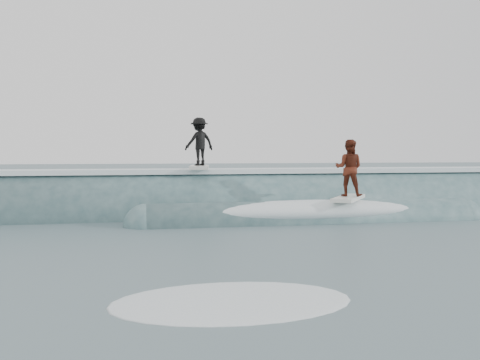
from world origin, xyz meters
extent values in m
plane|color=#40575E|center=(0.00, 0.00, 0.00)|extent=(160.00, 160.00, 0.00)
cylinder|color=#3A5C62|center=(0.00, 6.99, 0.00)|extent=(20.87, 2.51, 2.51)
cylinder|color=#3A5C62|center=(1.80, 4.79, 0.00)|extent=(9.00, 1.17, 1.17)
sphere|color=#3A5C62|center=(-2.70, 4.79, 0.00)|extent=(1.17, 1.17, 1.17)
sphere|color=#3A5C62|center=(6.30, 4.79, 0.00)|extent=(1.17, 1.17, 1.17)
cube|color=white|center=(0.00, 6.99, 1.33)|extent=(18.00, 1.30, 0.14)
ellipsoid|color=white|center=(1.80, 4.79, 0.30)|extent=(7.60, 1.30, 0.60)
cube|color=silver|center=(-1.05, 6.99, 1.45)|extent=(0.83, 2.06, 0.10)
imported|color=black|center=(-1.05, 6.99, 2.22)|extent=(1.07, 0.85, 1.44)
cube|color=white|center=(2.82, 4.79, 0.63)|extent=(1.59, 1.96, 0.10)
imported|color=#531D0F|center=(2.82, 4.79, 1.47)|extent=(0.95, 0.89, 1.56)
ellipsoid|color=white|center=(-1.80, -2.42, 0.00)|extent=(2.80, 1.91, 0.10)
cylinder|color=#3A5C62|center=(8.48, 18.00, 0.00)|extent=(22.00, 0.80, 0.80)
cylinder|color=#3A5C62|center=(-4.16, 22.00, 0.00)|extent=(22.00, 0.60, 0.60)
camera|label=1|loc=(-3.01, -9.02, 1.90)|focal=40.00mm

